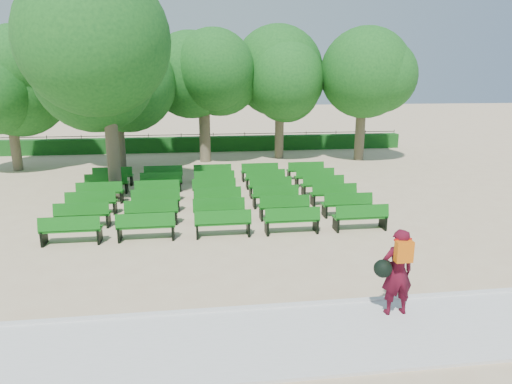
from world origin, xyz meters
TOP-DOWN VIEW (x-y plane):
  - ground at (0.00, 0.00)m, footprint 120.00×120.00m
  - paving at (0.00, -7.40)m, footprint 30.00×2.20m
  - curb at (0.00, -6.25)m, footprint 30.00×0.12m
  - hedge at (0.00, 14.00)m, footprint 26.00×0.70m
  - fence at (0.00, 14.40)m, footprint 26.00×0.10m
  - tree_line at (0.00, 10.00)m, footprint 21.80×6.80m
  - bench_array at (0.50, 1.77)m, footprint 1.67×0.63m
  - tree_among at (-3.26, 3.12)m, footprint 5.59×5.59m
  - person at (3.51, -6.82)m, footprint 0.82×0.50m

SIDE VIEW (x-z plane):
  - ground at x=0.00m, z-range 0.00..0.00m
  - fence at x=0.00m, z-range -0.51..0.51m
  - tree_line at x=0.00m, z-range -3.52..3.52m
  - paving at x=0.00m, z-range 0.00..0.06m
  - curb at x=0.00m, z-range 0.00..0.10m
  - bench_array at x=0.50m, z-range -0.43..0.60m
  - hedge at x=0.00m, z-range 0.00..0.90m
  - person at x=3.51m, z-range 0.09..1.81m
  - tree_among at x=-3.26m, z-range 1.20..8.65m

